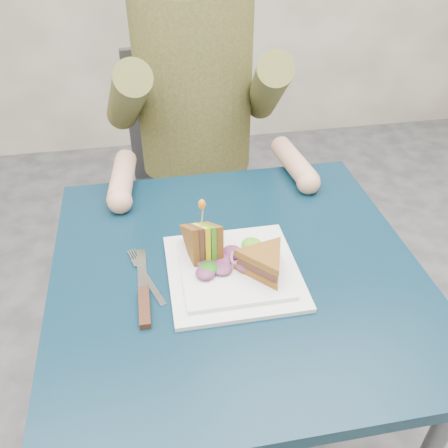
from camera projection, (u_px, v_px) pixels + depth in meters
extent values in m
plane|color=#4B4B4E|center=(233.00, 448.00, 1.41)|extent=(4.00, 4.00, 0.00)
cube|color=black|center=(237.00, 272.00, 0.98)|extent=(0.75, 0.75, 0.03)
cylinder|color=#595B5E|center=(108.00, 303.00, 1.41)|extent=(0.04, 0.04, 0.70)
cylinder|color=#595B5E|center=(314.00, 276.00, 1.50)|extent=(0.04, 0.04, 0.70)
cube|color=#47474C|center=(198.00, 202.00, 1.65)|extent=(0.42, 0.40, 0.04)
cube|color=#47474C|center=(189.00, 113.00, 1.64)|extent=(0.42, 0.03, 0.46)
cylinder|color=#47474C|center=(156.00, 290.00, 1.64)|extent=(0.02, 0.02, 0.43)
cylinder|color=#47474C|center=(257.00, 277.00, 1.69)|extent=(0.02, 0.02, 0.43)
cylinder|color=#47474C|center=(150.00, 231.00, 1.90)|extent=(0.02, 0.02, 0.43)
cylinder|color=#47474C|center=(238.00, 221.00, 1.96)|extent=(0.02, 0.02, 0.43)
cylinder|color=#4C4A22|center=(194.00, 87.00, 1.39)|extent=(0.34, 0.34, 0.52)
cylinder|color=brown|center=(127.00, 99.00, 1.28)|extent=(0.15, 0.39, 0.31)
cylinder|color=tan|center=(122.00, 178.00, 1.19)|extent=(0.08, 0.20, 0.06)
sphere|color=tan|center=(120.00, 201.00, 1.12)|extent=(0.06, 0.06, 0.06)
cylinder|color=brown|center=(267.00, 89.00, 1.33)|extent=(0.15, 0.39, 0.31)
cylinder|color=tan|center=(294.00, 162.00, 1.26)|extent=(0.08, 0.20, 0.06)
sphere|color=tan|center=(308.00, 183.00, 1.18)|extent=(0.06, 0.06, 0.06)
cube|color=white|center=(233.00, 272.00, 0.95)|extent=(0.26, 0.26, 0.01)
cube|color=white|center=(233.00, 268.00, 0.95)|extent=(0.21, 0.21, 0.01)
cube|color=silver|center=(152.00, 286.00, 0.92)|extent=(0.05, 0.11, 0.00)
cube|color=silver|center=(138.00, 262.00, 0.98)|extent=(0.03, 0.03, 0.00)
cube|color=silver|center=(130.00, 256.00, 0.99)|extent=(0.01, 0.03, 0.00)
cube|color=silver|center=(132.00, 255.00, 1.00)|extent=(0.01, 0.03, 0.00)
cube|color=silver|center=(135.00, 254.00, 1.00)|extent=(0.01, 0.03, 0.00)
cube|color=silver|center=(137.00, 253.00, 1.00)|extent=(0.01, 0.03, 0.00)
cube|color=silver|center=(142.00, 271.00, 0.96)|extent=(0.02, 0.14, 0.00)
cube|color=black|center=(144.00, 307.00, 0.87)|extent=(0.02, 0.10, 0.01)
cylinder|color=silver|center=(143.00, 295.00, 0.89)|extent=(0.01, 0.01, 0.00)
cylinder|color=silver|center=(145.00, 315.00, 0.85)|extent=(0.01, 0.01, 0.00)
cylinder|color=tan|center=(202.00, 216.00, 0.91)|extent=(0.01, 0.01, 0.06)
ellipsoid|color=orange|center=(202.00, 204.00, 0.89)|extent=(0.01, 0.01, 0.02)
torus|color=#9E4C7A|center=(240.00, 258.00, 0.94)|extent=(0.04, 0.04, 0.02)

